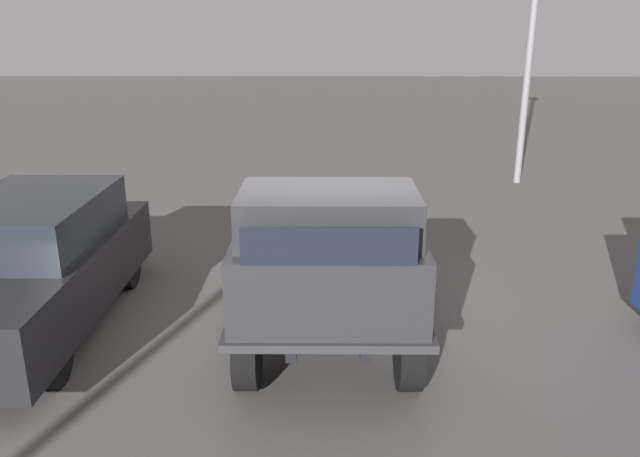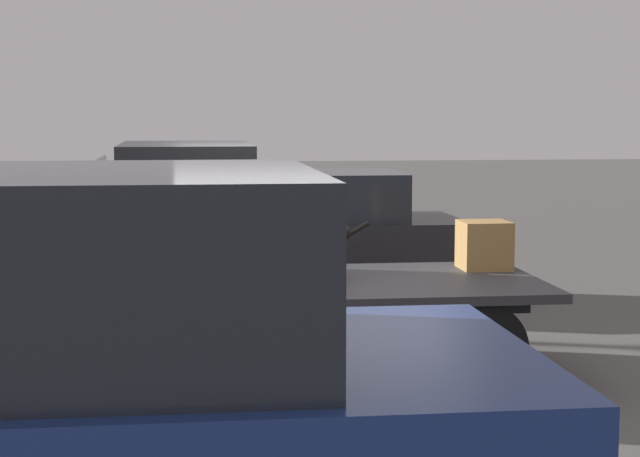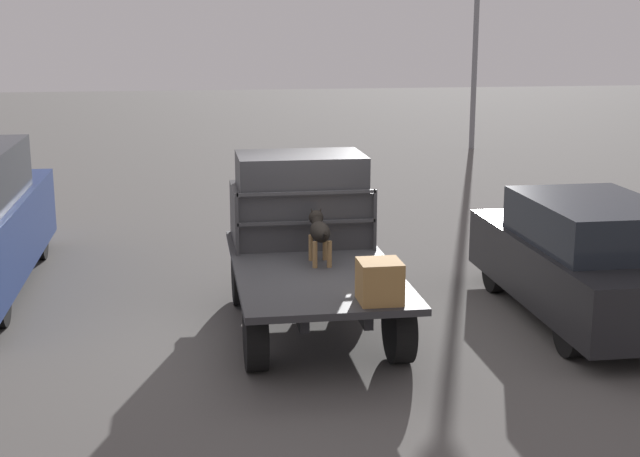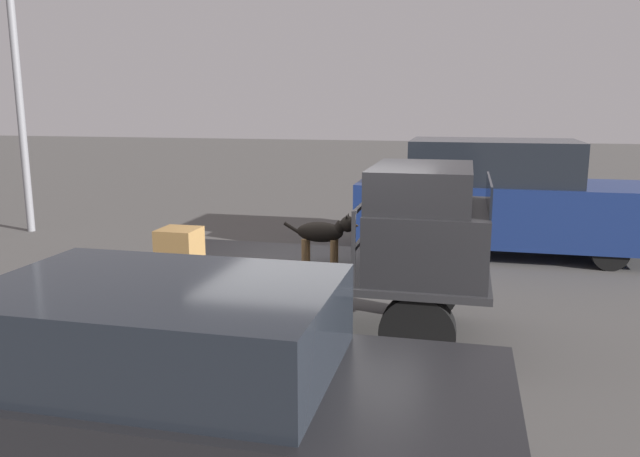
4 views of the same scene
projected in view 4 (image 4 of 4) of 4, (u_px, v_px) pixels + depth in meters
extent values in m
plane|color=#514F4C|center=(323.00, 331.00, 7.61)|extent=(80.00, 80.00, 0.00)
cylinder|color=black|center=(427.00, 288.00, 8.04)|extent=(0.80, 0.24, 0.80)
cylinder|color=black|center=(417.00, 332.00, 6.49)|extent=(0.80, 0.24, 0.80)
cylinder|color=black|center=(251.00, 276.00, 8.58)|extent=(0.80, 0.24, 0.80)
cylinder|color=black|center=(203.00, 314.00, 7.03)|extent=(0.80, 0.24, 0.80)
cube|color=black|center=(329.00, 270.00, 7.80)|extent=(3.56, 0.10, 0.18)
cube|color=black|center=(316.00, 285.00, 7.15)|extent=(3.56, 0.10, 0.18)
cube|color=#2D2D30|center=(323.00, 267.00, 7.45)|extent=(3.87, 1.94, 0.08)
cube|color=#28282B|center=(429.00, 238.00, 7.09)|extent=(1.29, 1.82, 0.74)
cube|color=#28282B|center=(422.00, 186.00, 7.00)|extent=(1.09, 1.68, 0.46)
cube|color=black|center=(489.00, 194.00, 6.85)|extent=(0.02, 1.49, 0.34)
cube|color=#2D2D30|center=(378.00, 219.00, 8.10)|extent=(0.04, 0.04, 0.81)
cube|color=#2D2D30|center=(353.00, 250.00, 6.40)|extent=(0.04, 0.04, 0.81)
cube|color=#2D2D30|center=(367.00, 200.00, 7.17)|extent=(0.04, 1.78, 0.04)
cube|color=#2D2D30|center=(367.00, 233.00, 7.25)|extent=(0.04, 1.78, 0.04)
cylinder|color=brown|center=(336.00, 251.00, 7.38)|extent=(0.06, 0.06, 0.33)
cylinder|color=brown|center=(333.00, 255.00, 7.21)|extent=(0.06, 0.06, 0.33)
cylinder|color=brown|center=(308.00, 250.00, 7.45)|extent=(0.06, 0.06, 0.33)
cylinder|color=brown|center=(304.00, 253.00, 7.28)|extent=(0.06, 0.06, 0.33)
ellipsoid|color=black|center=(320.00, 232.00, 7.28)|extent=(0.55, 0.24, 0.24)
sphere|color=brown|center=(333.00, 236.00, 7.26)|extent=(0.11, 0.11, 0.11)
cylinder|color=black|center=(340.00, 227.00, 7.22)|extent=(0.17, 0.13, 0.16)
sphere|color=black|center=(348.00, 224.00, 7.19)|extent=(0.19, 0.19, 0.19)
cone|color=brown|center=(355.00, 226.00, 7.17)|extent=(0.10, 0.10, 0.10)
cone|color=black|center=(348.00, 217.00, 7.22)|extent=(0.06, 0.08, 0.10)
cone|color=black|center=(346.00, 218.00, 7.12)|extent=(0.06, 0.08, 0.10)
cylinder|color=black|center=(293.00, 229.00, 7.35)|extent=(0.24, 0.04, 0.16)
cube|color=olive|center=(180.00, 247.00, 7.30)|extent=(0.45, 0.45, 0.45)
cylinder|color=black|center=(397.00, 438.00, 4.61)|extent=(0.60, 0.20, 0.60)
cylinder|color=black|center=(90.00, 401.00, 5.18)|extent=(0.60, 0.20, 0.60)
cube|color=black|center=(195.00, 423.00, 4.15)|extent=(4.12, 1.71, 0.78)
cube|color=#1E232B|center=(161.00, 325.00, 4.06)|extent=(2.27, 1.54, 0.56)
cylinder|color=black|center=(591.00, 232.00, 11.98)|extent=(0.60, 0.20, 0.60)
cylinder|color=black|center=(610.00, 252.00, 10.37)|extent=(0.60, 0.20, 0.60)
cylinder|color=black|center=(417.00, 225.00, 12.73)|extent=(0.60, 0.20, 0.60)
cylinder|color=black|center=(410.00, 242.00, 11.11)|extent=(0.60, 0.20, 0.60)
cube|color=navy|center=(505.00, 211.00, 11.45)|extent=(5.35, 1.97, 1.06)
cube|color=#1E232B|center=(493.00, 161.00, 11.33)|extent=(2.94, 1.77, 0.77)
cylinder|color=gray|center=(17.00, 71.00, 12.95)|extent=(0.16, 0.16, 6.79)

